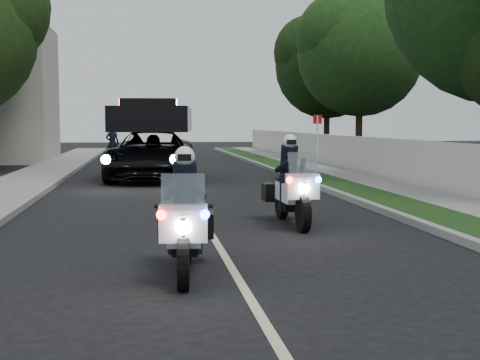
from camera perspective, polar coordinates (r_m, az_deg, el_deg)
The scene contains 16 objects.
ground at distance 9.83m, azimuth -1.20°, elevation -6.92°, with size 120.00×120.00×0.00m, color black.
curb_right at distance 20.34m, azimuth 6.82°, elevation -0.55°, with size 0.20×60.00×0.15m, color gray.
grass_verge at distance 20.54m, azimuth 8.71°, elevation -0.51°, with size 1.20×60.00×0.16m, color #193814.
sidewalk_right at distance 20.95m, azimuth 12.11°, elevation -0.45°, with size 1.40×60.00×0.16m, color gray.
property_wall at distance 21.27m, azimuth 14.67°, elevation 1.39°, with size 0.22×60.00×1.50m, color beige.
curb_left at distance 19.86m, azimuth -16.67°, elevation -0.86°, with size 0.20×60.00×0.15m, color gray.
sidewalk_left at distance 20.05m, azimuth -19.79°, elevation -0.88°, with size 2.00×60.00×0.16m, color gray.
lane_marking at distance 19.69m, azimuth -4.78°, elevation -0.92°, with size 0.12×50.00×0.01m, color #BFB78C.
police_moto_left at distance 8.93m, azimuth -4.80°, elevation -8.18°, with size 0.71×2.03×1.73m, color white, non-canonical shape.
police_moto_right at distance 13.13m, azimuth 4.49°, elevation -3.91°, with size 0.75×2.13×1.81m, color silver, non-canonical shape.
police_suv at distance 23.67m, azimuth -7.65°, elevation 0.04°, with size 2.92×6.30×3.06m, color black.
bicycle at distance 32.07m, azimuth -11.04°, elevation 1.29°, with size 0.55×1.58×0.82m, color black.
cyclist at distance 32.07m, azimuth -11.04°, elevation 1.29°, with size 0.62×0.41×1.72m, color black.
sign_post at distance 27.80m, azimuth 6.73°, elevation 0.79°, with size 0.38×0.38×2.44m, color red, non-canonical shape.
tree_right_d at distance 35.13m, azimuth 10.29°, elevation 1.62°, with size 6.55×6.55×10.92m, color #1D4115, non-canonical shape.
tree_right_e at distance 40.56m, azimuth 7.54°, elevation 2.10°, with size 6.38×6.38×10.63m, color black, non-canonical shape.
Camera 1 is at (-1.18, -9.55, 2.03)m, focal length 48.89 mm.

